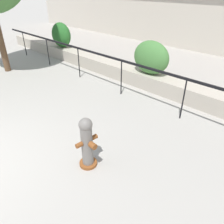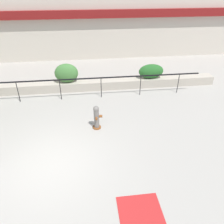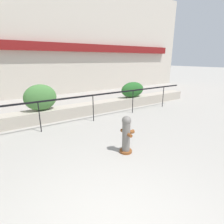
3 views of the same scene
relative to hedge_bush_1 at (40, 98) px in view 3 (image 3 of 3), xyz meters
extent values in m
cube|color=beige|center=(-0.30, 6.00, 2.96)|extent=(30.00, 1.00, 8.00)
cube|color=maroon|center=(-0.30, 5.32, 2.32)|extent=(27.00, 0.36, 0.56)
cube|color=#ADA393|center=(-0.30, 0.00, -0.79)|extent=(18.00, 0.70, 0.50)
cube|color=black|center=(-0.30, -1.10, 0.08)|extent=(15.00, 0.05, 0.06)
cylinder|color=black|center=(-0.30, -1.10, -0.47)|extent=(0.04, 0.04, 1.15)
cylinder|color=black|center=(1.84, -1.10, -0.47)|extent=(0.04, 0.04, 1.15)
cylinder|color=black|center=(3.98, -1.10, -0.47)|extent=(0.04, 0.04, 1.15)
cylinder|color=black|center=(6.13, -1.10, -0.47)|extent=(0.04, 0.04, 1.15)
ellipsoid|color=#427538|center=(0.00, 0.00, 0.00)|extent=(1.30, 0.70, 1.08)
ellipsoid|color=#235B23|center=(4.86, 0.00, -0.12)|extent=(1.46, 0.66, 0.84)
cylinder|color=brown|center=(1.40, -3.95, -1.01)|extent=(0.37, 0.37, 0.06)
cylinder|color=slate|center=(1.40, -3.95, -0.56)|extent=(0.23, 0.23, 0.85)
sphere|color=slate|center=(1.40, -3.95, -0.09)|extent=(0.25, 0.25, 0.25)
cylinder|color=brown|center=(1.58, -3.96, -0.45)|extent=(0.15, 0.12, 0.11)
cylinder|color=brown|center=(1.40, -4.12, -0.45)|extent=(0.10, 0.13, 0.09)
cylinder|color=brown|center=(1.41, -3.78, -0.45)|extent=(0.10, 0.13, 0.09)
camera|label=1|loc=(4.00, -5.94, 2.09)|focal=35.00mm
camera|label=2|loc=(1.10, -11.70, 4.52)|focal=35.00mm
camera|label=3|loc=(-1.34, -7.47, 1.51)|focal=28.00mm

